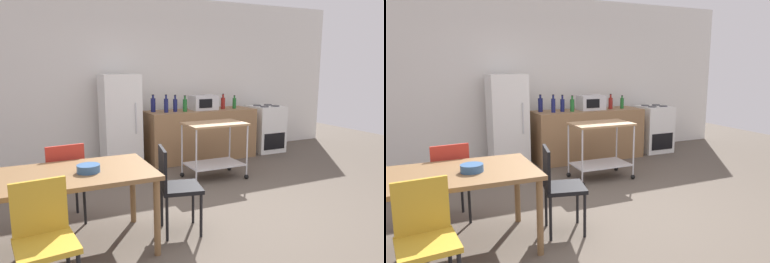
# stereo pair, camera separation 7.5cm
# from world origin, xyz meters

# --- Properties ---
(ground_plane) EXTENTS (12.00, 12.00, 0.00)m
(ground_plane) POSITION_xyz_m (0.00, 0.00, 0.00)
(ground_plane) COLOR brown
(back_wall) EXTENTS (8.40, 0.12, 2.90)m
(back_wall) POSITION_xyz_m (0.00, 3.20, 1.45)
(back_wall) COLOR silver
(back_wall) RESTS_ON ground_plane
(kitchen_counter) EXTENTS (2.00, 0.64, 0.90)m
(kitchen_counter) POSITION_xyz_m (0.90, 2.60, 0.45)
(kitchen_counter) COLOR olive
(kitchen_counter) RESTS_ON ground_plane
(dining_table) EXTENTS (1.50, 0.90, 0.75)m
(dining_table) POSITION_xyz_m (-1.68, 0.07, 0.67)
(dining_table) COLOR brown
(dining_table) RESTS_ON ground_plane
(chair_black) EXTENTS (0.47, 0.47, 0.89)m
(chair_black) POSITION_xyz_m (-0.68, 0.03, 0.52)
(chair_black) COLOR black
(chair_black) RESTS_ON ground_plane
(chair_red) EXTENTS (0.44, 0.44, 0.89)m
(chair_red) POSITION_xyz_m (-1.66, 0.71, 0.52)
(chair_red) COLOR #B72D23
(chair_red) RESTS_ON ground_plane
(chair_mustard) EXTENTS (0.44, 0.44, 0.89)m
(chair_mustard) POSITION_xyz_m (-1.93, -0.62, 0.52)
(chair_mustard) COLOR gold
(chair_mustard) RESTS_ON ground_plane
(stove_oven) EXTENTS (0.60, 0.61, 0.92)m
(stove_oven) POSITION_xyz_m (2.35, 2.62, 0.45)
(stove_oven) COLOR white
(stove_oven) RESTS_ON ground_plane
(refrigerator) EXTENTS (0.60, 0.63, 1.55)m
(refrigerator) POSITION_xyz_m (-0.55, 2.70, 0.78)
(refrigerator) COLOR white
(refrigerator) RESTS_ON ground_plane
(kitchen_cart) EXTENTS (0.91, 0.57, 0.85)m
(kitchen_cart) POSITION_xyz_m (0.56, 1.46, 0.57)
(kitchen_cart) COLOR #A37A51
(kitchen_cart) RESTS_ON ground_plane
(bottle_sesame_oil) EXTENTS (0.08, 0.08, 0.30)m
(bottle_sesame_oil) POSITION_xyz_m (0.03, 2.70, 1.03)
(bottle_sesame_oil) COLOR navy
(bottle_sesame_oil) RESTS_ON kitchen_counter
(bottle_vinegar) EXTENTS (0.07, 0.07, 0.31)m
(bottle_vinegar) POSITION_xyz_m (0.20, 2.53, 1.03)
(bottle_vinegar) COLOR navy
(bottle_vinegar) RESTS_ON kitchen_counter
(bottle_soda) EXTENTS (0.07, 0.07, 0.29)m
(bottle_soda) POSITION_xyz_m (0.39, 2.57, 1.02)
(bottle_soda) COLOR navy
(bottle_soda) RESTS_ON kitchen_counter
(bottle_sparkling_water) EXTENTS (0.07, 0.07, 0.28)m
(bottle_sparkling_water) POSITION_xyz_m (0.54, 2.51, 1.02)
(bottle_sparkling_water) COLOR #1E6628
(bottle_sparkling_water) RESTS_ON kitchen_counter
(microwave) EXTENTS (0.46, 0.35, 0.26)m
(microwave) POSITION_xyz_m (0.96, 2.61, 1.03)
(microwave) COLOR silver
(microwave) RESTS_ON kitchen_counter
(bottle_wine) EXTENTS (0.08, 0.08, 0.28)m
(bottle_wine) POSITION_xyz_m (1.35, 2.59, 1.01)
(bottle_wine) COLOR maroon
(bottle_wine) RESTS_ON kitchen_counter
(bottle_hot_sauce) EXTENTS (0.07, 0.07, 0.25)m
(bottle_hot_sauce) POSITION_xyz_m (1.57, 2.55, 1.00)
(bottle_hot_sauce) COLOR #1E6628
(bottle_hot_sauce) RESTS_ON kitchen_counter
(fruit_bowl) EXTENTS (0.20, 0.20, 0.07)m
(fruit_bowl) POSITION_xyz_m (-1.51, 0.01, 0.78)
(fruit_bowl) COLOR #33598C
(fruit_bowl) RESTS_ON dining_table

